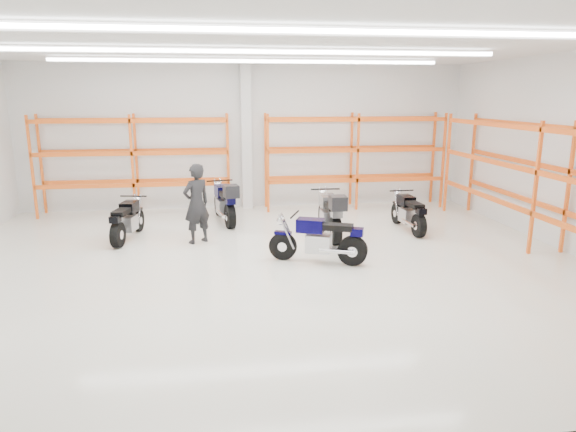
{
  "coord_description": "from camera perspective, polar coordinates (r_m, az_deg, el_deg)",
  "views": [
    {
      "loc": [
        -0.88,
        -10.39,
        3.52
      ],
      "look_at": [
        0.59,
        0.5,
        0.94
      ],
      "focal_mm": 32.0,
      "sensor_mm": 36.0,
      "label": 1
    }
  ],
  "objects": [
    {
      "name": "ground",
      "position": [
        11.01,
        -2.72,
        -5.46
      ],
      "size": [
        14.0,
        14.0,
        0.0
      ],
      "primitive_type": "plane",
      "color": "silver",
      "rests_on": "ground"
    },
    {
      "name": "room_shell",
      "position": [
        10.46,
        -2.93,
        11.89
      ],
      "size": [
        14.02,
        12.02,
        4.51
      ],
      "color": "white",
      "rests_on": "ground"
    },
    {
      "name": "motorcycle_main",
      "position": [
        11.02,
        3.8,
        -2.74
      ],
      "size": [
        2.06,
        1.03,
        1.06
      ],
      "color": "black",
      "rests_on": "ground"
    },
    {
      "name": "motorcycle_back_a",
      "position": [
        13.35,
        -17.48,
        -0.57
      ],
      "size": [
        0.78,
        2.07,
        1.02
      ],
      "color": "black",
      "rests_on": "ground"
    },
    {
      "name": "motorcycle_back_b",
      "position": [
        14.5,
        -6.99,
        1.45
      ],
      "size": [
        0.89,
        2.38,
        1.23
      ],
      "color": "black",
      "rests_on": "ground"
    },
    {
      "name": "motorcycle_back_c",
      "position": [
        12.95,
        4.74,
        0.12
      ],
      "size": [
        0.77,
        2.41,
        1.24
      ],
      "color": "black",
      "rests_on": "ground"
    },
    {
      "name": "motorcycle_back_d",
      "position": [
        13.98,
        13.3,
        0.26
      ],
      "size": [
        0.68,
        2.05,
        1.01
      ],
      "color": "black",
      "rests_on": "ground"
    },
    {
      "name": "standing_man",
      "position": [
        12.61,
        -10.13,
        1.35
      ],
      "size": [
        0.85,
        0.79,
        1.95
      ],
      "primitive_type": "imported",
      "rotation": [
        0.0,
        0.0,
        3.75
      ],
      "color": "black",
      "rests_on": "ground"
    },
    {
      "name": "structural_column",
      "position": [
        16.28,
        -4.64,
        8.7
      ],
      "size": [
        0.32,
        0.32,
        4.5
      ],
      "primitive_type": "cube",
      "color": "white",
      "rests_on": "ground"
    },
    {
      "name": "pallet_racking_back_left",
      "position": [
        16.16,
        -16.74,
        6.5
      ],
      "size": [
        5.67,
        0.87,
        3.0
      ],
      "color": "orange",
      "rests_on": "ground"
    },
    {
      "name": "pallet_racking_back_right",
      "position": [
        16.53,
        7.4,
        7.08
      ],
      "size": [
        5.67,
        0.87,
        3.0
      ],
      "color": "orange",
      "rests_on": "ground"
    },
    {
      "name": "pallet_racking_side",
      "position": [
        12.85,
        27.41,
        4.1
      ],
      "size": [
        0.87,
        9.07,
        3.0
      ],
      "color": "orange",
      "rests_on": "ground"
    }
  ]
}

